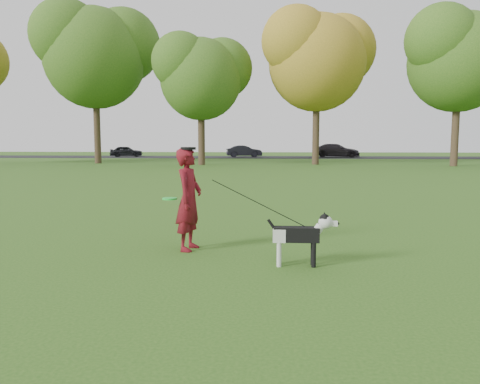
# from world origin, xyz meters

# --- Properties ---
(ground) EXTENTS (120.00, 120.00, 0.00)m
(ground) POSITION_xyz_m (0.00, 0.00, 0.00)
(ground) COLOR #285116
(ground) RESTS_ON ground
(road) EXTENTS (120.00, 7.00, 0.02)m
(road) POSITION_xyz_m (0.00, 40.00, 0.01)
(road) COLOR black
(road) RESTS_ON ground
(man) EXTENTS (0.49, 0.65, 1.61)m
(man) POSITION_xyz_m (-0.38, 0.16, 0.80)
(man) COLOR #5A0C11
(man) RESTS_ON ground
(dog) EXTENTS (0.99, 0.20, 0.75)m
(dog) POSITION_xyz_m (1.33, -0.69, 0.46)
(dog) COLOR black
(dog) RESTS_ON ground
(car_left) EXTENTS (3.45, 1.96, 1.11)m
(car_left) POSITION_xyz_m (-13.96, 40.00, 0.57)
(car_left) COLOR black
(car_left) RESTS_ON road
(car_mid) EXTENTS (3.71, 1.90, 1.16)m
(car_mid) POSITION_xyz_m (-1.88, 40.00, 0.60)
(car_mid) COLOR black
(car_mid) RESTS_ON road
(car_right) EXTENTS (4.79, 2.36, 1.34)m
(car_right) POSITION_xyz_m (7.26, 40.00, 0.69)
(car_right) COLOR black
(car_right) RESTS_ON road
(man_held_items) EXTENTS (2.25, 0.96, 1.12)m
(man_held_items) POSITION_xyz_m (0.72, -0.29, 0.81)
(man_held_items) COLOR #1BDB3A
(man_held_items) RESTS_ON ground
(tree_row) EXTENTS (51.74, 8.86, 12.01)m
(tree_row) POSITION_xyz_m (-1.43, 26.07, 7.41)
(tree_row) COLOR #38281C
(tree_row) RESTS_ON ground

